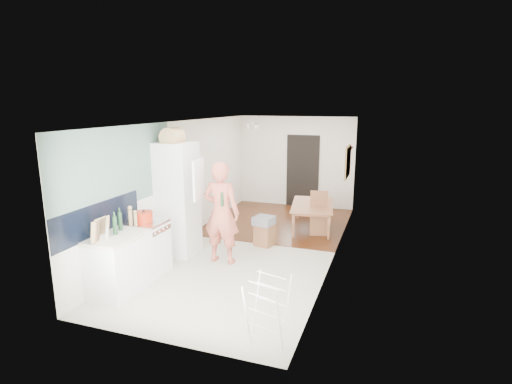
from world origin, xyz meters
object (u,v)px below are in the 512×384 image
Objects in this scene: person at (221,204)px; dining_table at (313,218)px; stool at (265,234)px; drying_rack at (267,310)px; dining_chair at (319,213)px.

person is 2.90m from dining_table.
stool is 0.55× the size of drying_rack.
dining_table is 1.59m from stool.
dining_table is 0.44m from dining_chair.
person is 2.65m from dining_chair.
person is 2.67× the size of drying_rack.
person is 2.72m from drying_rack.
drying_rack is (1.06, -3.21, 0.19)m from stool.
dining_table is (1.20, 2.50, -0.86)m from person.
person reaches higher than dining_table.
dining_table is at bearing 62.91° from stool.
drying_rack is (0.15, -4.30, -0.06)m from dining_chair.
person is 1.58× the size of dining_table.
stool is at bearing 124.37° from drying_rack.
drying_rack reaches higher than stool.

